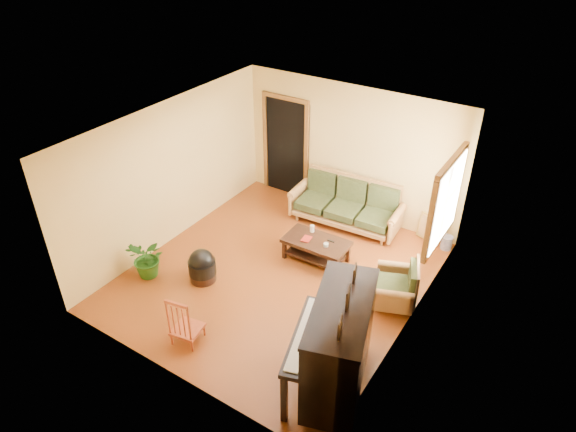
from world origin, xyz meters
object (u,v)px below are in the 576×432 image
Objects in this scene: sofa at (346,204)px; piano at (339,347)px; potted_plant at (148,259)px; red_chair at (186,318)px; footstool at (202,269)px; ceramic_crock at (446,242)px; coffee_table at (316,250)px; armchair at (395,283)px.

piano is at bearing -67.81° from sofa.
sofa is 3.76m from potted_plant.
red_chair is 1.18× the size of potted_plant.
footstool is at bearing 148.88° from piano.
sofa is 8.30× the size of ceramic_crock.
coffee_table reaches higher than ceramic_crock.
red_chair is 1.71m from potted_plant.
potted_plant is at bearing 158.00° from piano.
piano is at bearing -4.78° from potted_plant.
coffee_table is 2.84m from potted_plant.
ceramic_crock is (1.81, 1.57, -0.08)m from coffee_table.
armchair is 1.94m from piano.
footstool is 0.64× the size of potted_plant.
sofa reaches higher than red_chair.
potted_plant is at bearing -153.32° from footstool.
coffee_table is at bearing 41.90° from potted_plant.
footstool is (-1.30, -1.49, 0.01)m from coffee_table.
armchair is at bearing -47.11° from sofa.
potted_plant is (-3.71, 0.31, -0.34)m from piano.
red_chair reaches higher than ceramic_crock.
piano reaches higher than ceramic_crock.
footstool is 1.79× the size of ceramic_crock.
armchair is at bearing -97.44° from ceramic_crock.
piano is 3.03m from footstool.
piano is 3.82m from ceramic_crock.
ceramic_crock is (3.12, 3.06, -0.09)m from footstool.
potted_plant reaches higher than coffee_table.
piano reaches higher than sofa.
piano is 2.23× the size of potted_plant.
sofa is at bearing 57.74° from potted_plant.
red_chair is (0.72, -1.16, 0.20)m from footstool.
coffee_table is 1.34× the size of red_chair.
footstool is at bearing -131.19° from coffee_table.
ceramic_crock is (2.40, 4.22, -0.29)m from red_chair.
ceramic_crock is (0.24, 1.86, -0.25)m from armchair.
coffee_table is 0.71× the size of piano.
footstool is (-2.90, 0.72, -0.48)m from piano.
footstool is at bearing -135.55° from ceramic_crock.
ceramic_crock is 0.36× the size of potted_plant.
piano is 3.74m from potted_plant.
red_chair is at bearing -119.61° from ceramic_crock.
footstool is (-1.20, -2.77, -0.24)m from sofa.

